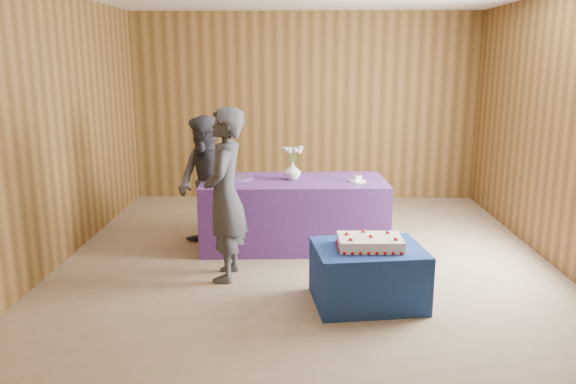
{
  "coord_description": "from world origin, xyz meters",
  "views": [
    {
      "loc": [
        -0.08,
        -5.24,
        2.04
      ],
      "look_at": [
        -0.18,
        0.1,
        0.77
      ],
      "focal_mm": 35.0,
      "sensor_mm": 36.0,
      "label": 1
    }
  ],
  "objects_px": {
    "sheet_cake": "(370,242)",
    "vase": "(292,171)",
    "serving_table": "(294,213)",
    "guest_right": "(206,184)",
    "guest_left": "(225,195)",
    "cake_table": "(368,275)"
  },
  "relations": [
    {
      "from": "sheet_cake",
      "to": "vase",
      "type": "height_order",
      "value": "vase"
    },
    {
      "from": "serving_table",
      "to": "guest_right",
      "type": "bearing_deg",
      "value": -175.47
    },
    {
      "from": "guest_left",
      "to": "sheet_cake",
      "type": "bearing_deg",
      "value": 68.25
    },
    {
      "from": "sheet_cake",
      "to": "guest_left",
      "type": "distance_m",
      "value": 1.42
    },
    {
      "from": "cake_table",
      "to": "serving_table",
      "type": "xyz_separation_m",
      "value": [
        -0.64,
        1.5,
        0.12
      ]
    },
    {
      "from": "cake_table",
      "to": "vase",
      "type": "distance_m",
      "value": 1.77
    },
    {
      "from": "vase",
      "to": "guest_right",
      "type": "xyz_separation_m",
      "value": [
        -0.92,
        -0.14,
        -0.12
      ]
    },
    {
      "from": "guest_left",
      "to": "guest_right",
      "type": "relative_size",
      "value": 1.11
    },
    {
      "from": "cake_table",
      "to": "guest_left",
      "type": "xyz_separation_m",
      "value": [
        -1.27,
        0.54,
        0.56
      ]
    },
    {
      "from": "cake_table",
      "to": "guest_right",
      "type": "height_order",
      "value": "guest_right"
    },
    {
      "from": "cake_table",
      "to": "sheet_cake",
      "type": "bearing_deg",
      "value": -85.48
    },
    {
      "from": "cake_table",
      "to": "sheet_cake",
      "type": "height_order",
      "value": "sheet_cake"
    },
    {
      "from": "cake_table",
      "to": "serving_table",
      "type": "relative_size",
      "value": 0.45
    },
    {
      "from": "sheet_cake",
      "to": "vase",
      "type": "bearing_deg",
      "value": 112.24
    },
    {
      "from": "vase",
      "to": "guest_left",
      "type": "height_order",
      "value": "guest_left"
    },
    {
      "from": "guest_left",
      "to": "guest_right",
      "type": "height_order",
      "value": "guest_left"
    },
    {
      "from": "serving_table",
      "to": "vase",
      "type": "bearing_deg",
      "value": 119.58
    },
    {
      "from": "guest_left",
      "to": "serving_table",
      "type": "bearing_deg",
      "value": 148.95
    },
    {
      "from": "cake_table",
      "to": "guest_left",
      "type": "distance_m",
      "value": 1.49
    },
    {
      "from": "sheet_cake",
      "to": "serving_table",
      "type": "bearing_deg",
      "value": 112.07
    },
    {
      "from": "guest_right",
      "to": "cake_table",
      "type": "bearing_deg",
      "value": 4.48
    },
    {
      "from": "cake_table",
      "to": "serving_table",
      "type": "bearing_deg",
      "value": 105.22
    }
  ]
}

